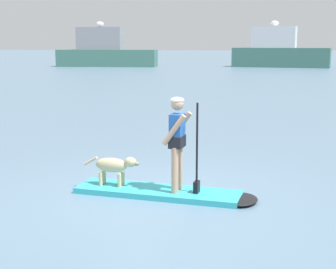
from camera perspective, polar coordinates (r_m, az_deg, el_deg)
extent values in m
plane|color=slate|center=(9.04, -1.12, -6.73)|extent=(400.00, 400.00, 0.00)
cube|color=#33B2BF|center=(9.02, -1.12, -6.42)|extent=(3.00, 1.14, 0.10)
ellipsoid|color=black|center=(8.69, 8.13, -7.18)|extent=(0.65, 0.80, 0.10)
cylinder|color=tan|center=(8.93, 1.25, -3.64)|extent=(0.12, 0.12, 0.79)
cylinder|color=tan|center=(8.68, 0.78, -4.03)|extent=(0.12, 0.12, 0.79)
cube|color=black|center=(8.70, 1.03, -0.78)|extent=(0.26, 0.39, 0.20)
cube|color=#2659A5|center=(8.67, 1.03, 0.50)|extent=(0.24, 0.36, 0.56)
sphere|color=tan|center=(8.60, 1.04, 3.45)|extent=(0.22, 0.22, 0.22)
ellipsoid|color=white|center=(8.60, 1.04, 3.85)|extent=(0.23, 0.23, 0.11)
cylinder|color=tan|center=(8.84, 1.38, 0.91)|extent=(0.43, 0.14, 0.54)
cylinder|color=tan|center=(8.48, 0.67, 0.52)|extent=(0.43, 0.14, 0.54)
cylinder|color=black|center=(8.63, 3.26, -1.55)|extent=(0.04, 0.04, 1.55)
cube|color=black|center=(8.79, 3.21, -5.87)|extent=(0.10, 0.19, 0.20)
ellipsoid|color=#CCB78C|center=(9.22, -6.34, -3.40)|extent=(0.63, 0.30, 0.26)
ellipsoid|color=#CCB78C|center=(9.07, -4.23, -3.10)|extent=(0.24, 0.19, 0.18)
ellipsoid|color=gray|center=(9.03, -3.58, -3.27)|extent=(0.13, 0.09, 0.08)
cylinder|color=#CCB78C|center=(9.38, -8.61, -2.92)|extent=(0.27, 0.08, 0.18)
cylinder|color=#CCB78C|center=(9.28, -5.08, -4.89)|extent=(0.07, 0.07, 0.24)
cylinder|color=#CCB78C|center=(9.15, -5.45, -5.13)|extent=(0.07, 0.07, 0.24)
cylinder|color=#CCB78C|center=(9.42, -7.14, -4.70)|extent=(0.07, 0.07, 0.24)
cylinder|color=#CCB78C|center=(9.29, -7.54, -4.93)|extent=(0.07, 0.07, 0.24)
cube|color=#3F7266|center=(60.47, -6.76, 8.48)|extent=(11.62, 4.28, 1.94)
cube|color=gray|center=(60.70, -7.59, 10.58)|extent=(5.31, 2.95, 2.55)
ellipsoid|color=white|center=(60.74, -7.62, 12.12)|extent=(0.90, 0.90, 0.60)
cube|color=#3F7266|center=(59.33, 12.48, 8.39)|extent=(10.98, 4.39, 2.16)
cube|color=silver|center=(59.29, 11.77, 10.59)|extent=(5.08, 2.70, 2.34)
ellipsoid|color=white|center=(59.33, 11.83, 12.06)|extent=(0.90, 0.90, 0.60)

